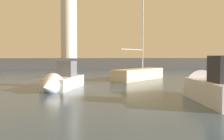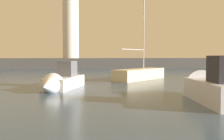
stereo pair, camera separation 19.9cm
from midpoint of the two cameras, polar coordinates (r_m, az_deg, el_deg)
name	(u,v)px [view 1 (the left image)]	position (r m, az deg, el deg)	size (l,w,h in m)	color
ground_plane	(103,79)	(29.28, -2.09, -1.91)	(220.00, 220.00, 0.00)	#384C60
breakwater	(88,63)	(55.04, -5.40, 1.48)	(83.79, 5.47, 2.18)	#423F3D
lighthouse	(69,15)	(55.59, -9.61, 11.84)	(3.30, 3.30, 18.89)	silver
motorboat_3	(211,87)	(15.84, 20.60, -3.45)	(2.95, 7.24, 2.87)	silver
motorboat_4	(60,81)	(19.95, -11.56, -2.42)	(3.66, 6.55, 2.47)	white
sailboat_moored	(139,74)	(28.43, 5.75, -0.78)	(6.98, 6.91, 12.67)	beige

